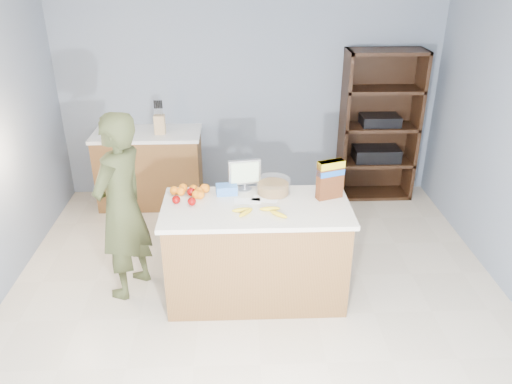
{
  "coord_description": "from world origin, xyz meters",
  "views": [
    {
      "loc": [
        -0.14,
        -3.35,
        2.79
      ],
      "look_at": [
        0.0,
        0.35,
        1.0
      ],
      "focal_mm": 35.0,
      "sensor_mm": 36.0,
      "label": 1
    }
  ],
  "objects_px": {
    "counter_peninsula": "(256,255)",
    "cereal_box": "(330,177)",
    "tv": "(245,173)",
    "shelving_unit": "(378,128)",
    "person": "(122,207)"
  },
  "relations": [
    {
      "from": "tv",
      "to": "cereal_box",
      "type": "bearing_deg",
      "value": -14.19
    },
    {
      "from": "counter_peninsula",
      "to": "tv",
      "type": "xyz_separation_m",
      "value": [
        -0.09,
        0.3,
        0.64
      ]
    },
    {
      "from": "cereal_box",
      "to": "shelving_unit",
      "type": "bearing_deg",
      "value": 64.31
    },
    {
      "from": "counter_peninsula",
      "to": "person",
      "type": "xyz_separation_m",
      "value": [
        -1.14,
        0.13,
        0.42
      ]
    },
    {
      "from": "shelving_unit",
      "to": "tv",
      "type": "bearing_deg",
      "value": -133.19
    },
    {
      "from": "shelving_unit",
      "to": "counter_peninsula",
      "type": "bearing_deg",
      "value": -127.11
    },
    {
      "from": "tv",
      "to": "cereal_box",
      "type": "relative_size",
      "value": 0.84
    },
    {
      "from": "shelving_unit",
      "to": "person",
      "type": "xyz_separation_m",
      "value": [
        -2.69,
        -1.91,
        -0.03
      ]
    },
    {
      "from": "shelving_unit",
      "to": "cereal_box",
      "type": "bearing_deg",
      "value": -115.69
    },
    {
      "from": "counter_peninsula",
      "to": "person",
      "type": "height_order",
      "value": "person"
    },
    {
      "from": "counter_peninsula",
      "to": "tv",
      "type": "relative_size",
      "value": 5.53
    },
    {
      "from": "cereal_box",
      "to": "person",
      "type": "bearing_deg",
      "value": 179.62
    },
    {
      "from": "counter_peninsula",
      "to": "cereal_box",
      "type": "xyz_separation_m",
      "value": [
        0.62,
        0.12,
        0.68
      ]
    },
    {
      "from": "tv",
      "to": "cereal_box",
      "type": "distance_m",
      "value": 0.74
    },
    {
      "from": "counter_peninsula",
      "to": "shelving_unit",
      "type": "height_order",
      "value": "shelving_unit"
    }
  ]
}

